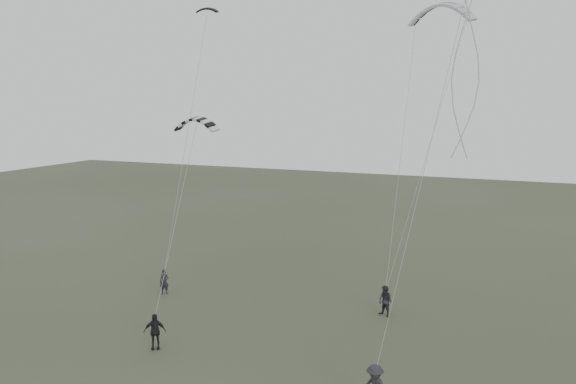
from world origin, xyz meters
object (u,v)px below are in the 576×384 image
at_px(flyer_left, 164,282).
at_px(kite_pale_large, 441,5).
at_px(flyer_center, 155,331).
at_px(flyer_right, 385,301).
at_px(kite_dark_small, 207,9).
at_px(kite_striped, 196,119).

bearing_deg(flyer_left, kite_pale_large, 7.20).
height_order(flyer_left, flyer_center, flyer_center).
xyz_separation_m(flyer_left, flyer_right, (13.77, 1.63, 0.08)).
relative_size(flyer_center, kite_dark_small, 1.25).
relative_size(flyer_right, kite_dark_small, 1.22).
height_order(kite_dark_small, kite_pale_large, kite_pale_large).
distance_m(flyer_center, kite_dark_small, 21.20).
height_order(flyer_center, kite_pale_large, kite_pale_large).
bearing_deg(kite_striped, kite_pale_large, 31.81).
distance_m(flyer_right, kite_dark_small, 21.91).
bearing_deg(kite_pale_large, flyer_center, -112.95).
bearing_deg(flyer_center, kite_pale_large, 21.38).
relative_size(flyer_right, flyer_center, 0.98).
bearing_deg(kite_pale_large, flyer_right, -91.55).
bearing_deg(kite_pale_large, flyer_left, -139.57).
bearing_deg(flyer_center, kite_dark_small, 77.09).
xyz_separation_m(flyer_right, kite_pale_large, (1.71, 5.36, 16.88)).
relative_size(kite_pale_large, kite_striped, 1.45).
bearing_deg(kite_dark_small, flyer_center, -90.76).
height_order(flyer_left, kite_dark_small, kite_dark_small).
relative_size(flyer_left, flyer_center, 0.88).
bearing_deg(flyer_right, kite_striped, -145.59).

